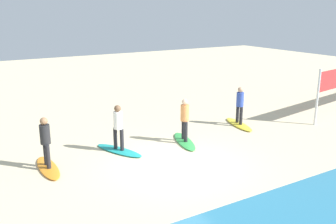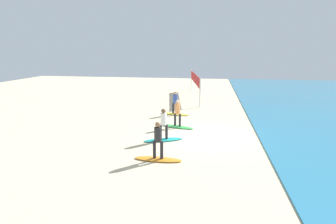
{
  "view_description": "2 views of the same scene",
  "coord_description": "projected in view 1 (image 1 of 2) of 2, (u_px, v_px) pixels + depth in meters",
  "views": [
    {
      "loc": [
        6.06,
        9.69,
        5.0
      ],
      "look_at": [
        -1.1,
        -2.31,
        1.1
      ],
      "focal_mm": 39.92,
      "sensor_mm": 36.0,
      "label": 1
    },
    {
      "loc": [
        14.38,
        0.37,
        4.71
      ],
      "look_at": [
        -0.44,
        -2.06,
        1.19
      ],
      "focal_mm": 28.72,
      "sensor_mm": 36.0,
      "label": 2
    }
  ],
  "objects": [
    {
      "name": "surfer_yellow",
      "position": [
        240.0,
        103.0,
        16.21
      ],
      "size": [
        0.32,
        0.45,
        1.64
      ],
      "color": "#232328",
      "rests_on": "surfboard_yellow"
    },
    {
      "name": "surfer_green",
      "position": [
        185.0,
        117.0,
        14.12
      ],
      "size": [
        0.32,
        0.45,
        1.64
      ],
      "color": "#232328",
      "rests_on": "surfboard_green"
    },
    {
      "name": "surfer_teal",
      "position": [
        118.0,
        124.0,
        13.2
      ],
      "size": [
        0.32,
        0.43,
        1.64
      ],
      "color": "#232328",
      "rests_on": "surfboard_teal"
    },
    {
      "name": "surfboard_green",
      "position": [
        184.0,
        141.0,
        14.39
      ],
      "size": [
        1.13,
        2.17,
        0.09
      ],
      "primitive_type": "ellipsoid",
      "rotation": [
        0.0,
        0.0,
        1.28
      ],
      "color": "green",
      "rests_on": "ground"
    },
    {
      "name": "surfboard_yellow",
      "position": [
        239.0,
        124.0,
        16.48
      ],
      "size": [
        1.02,
        2.17,
        0.09
      ],
      "primitive_type": "ellipsoid",
      "rotation": [
        0.0,
        0.0,
        1.34
      ],
      "color": "yellow",
      "rests_on": "ground"
    },
    {
      "name": "ground_plane",
      "position": [
        175.0,
        165.0,
        12.34
      ],
      "size": [
        60.0,
        60.0,
        0.0
      ],
      "primitive_type": "plane",
      "color": "beige"
    },
    {
      "name": "surfboard_orange",
      "position": [
        48.0,
        168.0,
        12.01
      ],
      "size": [
        0.59,
        2.11,
        0.09
      ],
      "primitive_type": "ellipsoid",
      "rotation": [
        0.0,
        0.0,
        1.56
      ],
      "color": "orange",
      "rests_on": "ground"
    },
    {
      "name": "surfboard_teal",
      "position": [
        119.0,
        150.0,
        13.46
      ],
      "size": [
        1.34,
        2.15,
        0.09
      ],
      "primitive_type": "ellipsoid",
      "rotation": [
        0.0,
        0.0,
        1.97
      ],
      "color": "teal",
      "rests_on": "ground"
    },
    {
      "name": "surfer_orange",
      "position": [
        45.0,
        139.0,
        11.74
      ],
      "size": [
        0.32,
        0.46,
        1.64
      ],
      "color": "#232328",
      "rests_on": "surfboard_orange"
    }
  ]
}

